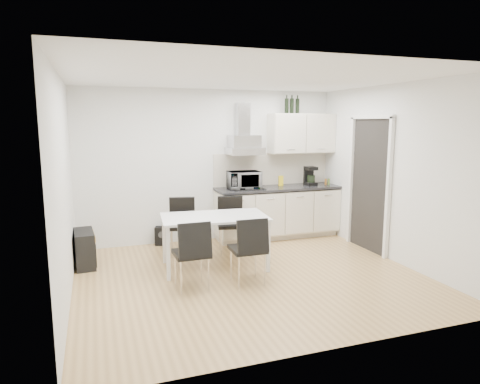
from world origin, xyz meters
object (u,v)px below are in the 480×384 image
object	(u,v)px
chair_far_left	(182,227)
chair_near_right	(248,250)
kitchenette	(279,191)
chair_near_left	(191,254)
dining_table	(214,221)
guitar_amp	(85,249)
chair_far_right	(231,225)
floor_speaker	(161,236)

from	to	relation	value
chair_far_left	chair_near_right	distance (m)	1.57
kitchenette	chair_near_right	xyz separation A→B (m)	(-1.30, -1.94, -0.39)
chair_far_left	chair_near_left	distance (m)	1.43
kitchenette	chair_near_left	world-z (taller)	kitchenette
dining_table	chair_far_left	bearing A→B (deg)	117.20
kitchenette	dining_table	world-z (taller)	kitchenette
chair_far_left	guitar_amp	distance (m)	1.45
dining_table	chair_near_right	distance (m)	0.79
chair_far_left	chair_near_right	size ratio (longest dim) A/B	1.00
chair_far_right	guitar_amp	world-z (taller)	chair_far_right
chair_near_right	guitar_amp	world-z (taller)	chair_near_right
chair_near_right	guitar_amp	xyz separation A→B (m)	(-1.99, 1.37, -0.18)
chair_near_left	guitar_amp	size ratio (longest dim) A/B	1.39
floor_speaker	guitar_amp	bearing A→B (deg)	-132.24
chair_far_left	chair_near_left	world-z (taller)	same
dining_table	chair_far_right	size ratio (longest dim) A/B	1.74
dining_table	chair_far_left	size ratio (longest dim) A/B	1.74
kitchenette	chair_near_right	distance (m)	2.37
chair_near_left	chair_near_right	world-z (taller)	same
chair_far_left	guitar_amp	size ratio (longest dim) A/B	1.39
kitchenette	chair_far_left	bearing A→B (deg)	-165.73
dining_table	chair_near_left	xyz separation A→B (m)	(-0.48, -0.66, -0.23)
kitchenette	chair_far_left	distance (m)	1.94
chair_far_right	guitar_amp	bearing A→B (deg)	11.21
chair_far_left	floor_speaker	bearing A→B (deg)	-56.71
kitchenette	floor_speaker	distance (m)	2.20
dining_table	guitar_amp	world-z (taller)	dining_table
chair_far_right	chair_near_right	xyz separation A→B (m)	(-0.20, -1.31, 0.00)
dining_table	chair_near_right	xyz separation A→B (m)	(0.24, -0.72, -0.23)
chair_near_left	guitar_amp	world-z (taller)	chair_near_left
chair_far_left	floor_speaker	world-z (taller)	chair_far_left
chair_far_right	chair_far_left	bearing A→B (deg)	0.55
chair_near_left	chair_near_right	xyz separation A→B (m)	(0.72, -0.05, 0.00)
guitar_amp	floor_speaker	size ratio (longest dim) A/B	2.05
chair_far_left	floor_speaker	size ratio (longest dim) A/B	2.84
chair_far_left	chair_far_right	size ratio (longest dim) A/B	1.00
chair_far_right	floor_speaker	bearing A→B (deg)	-25.98
kitchenette	guitar_amp	xyz separation A→B (m)	(-3.28, -0.57, -0.57)
chair_far_left	chair_near_right	world-z (taller)	same
floor_speaker	kitchenette	bearing A→B (deg)	11.70
chair_near_right	floor_speaker	size ratio (longest dim) A/B	2.84
chair_near_left	chair_near_right	size ratio (longest dim) A/B	1.00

